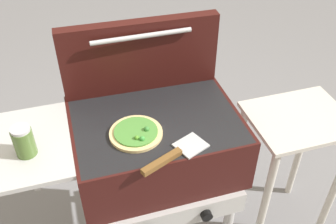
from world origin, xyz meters
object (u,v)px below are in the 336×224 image
grill (153,147)px  sauce_jar (24,141)px  spatula (174,155)px  prep_table (291,151)px  pizza_veggie (136,133)px

grill → sauce_jar: (-0.45, -0.05, 0.20)m
spatula → prep_table: 0.78m
spatula → pizza_veggie: bearing=124.7°
pizza_veggie → prep_table: pizza_veggie is taller
prep_table → spatula: bearing=-162.1°
grill → spatula: size_ratio=3.67×
sauce_jar → prep_table: sauce_jar is taller
grill → pizza_veggie: pizza_veggie is taller
pizza_veggie → sauce_jar: size_ratio=1.70×
sauce_jar → spatula: size_ratio=0.43×
grill → sauce_jar: size_ratio=8.44×
pizza_veggie → prep_table: bearing=5.2°
grill → pizza_veggie: 0.18m
pizza_veggie → prep_table: (0.75, 0.07, -0.37)m
spatula → prep_table: (0.65, 0.21, -0.37)m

